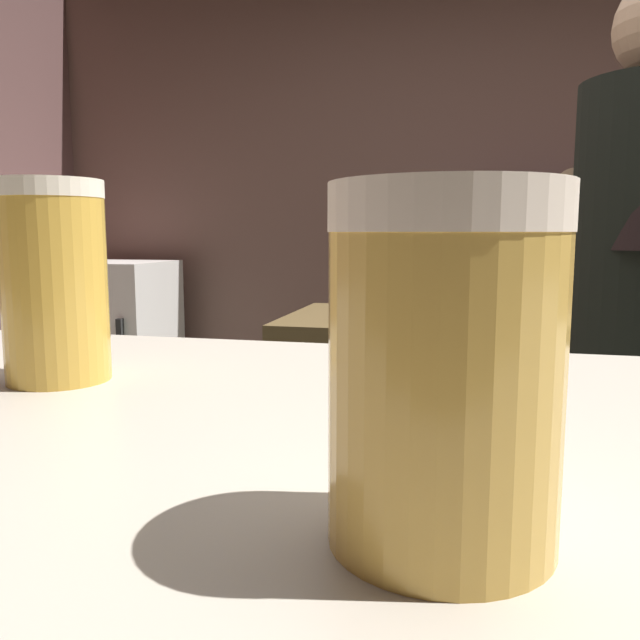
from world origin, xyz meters
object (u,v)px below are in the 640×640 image
object	(u,v)px
pint_glass_near	(444,368)
bottle_soy	(639,194)
mini_fridge	(117,352)
mixing_bowl	(437,313)
bottle_hot_sauce	(592,198)
bottle_olive_oil	(516,202)
bottle_vinegar	(542,202)
pint_glass_far	(55,282)

from	to	relation	value
pint_glass_near	bottle_soy	xyz separation A→B (m)	(0.76, 3.09, 0.23)
mini_fridge	mixing_bowl	world-z (taller)	mini_fridge
bottle_hot_sauce	bottle_olive_oil	xyz separation A→B (m)	(-0.37, -0.13, -0.02)
mini_fridge	bottle_soy	bearing A→B (deg)	3.39
pint_glass_near	bottle_hot_sauce	xyz separation A→B (m)	(0.56, 3.18, 0.22)
bottle_vinegar	bottle_soy	world-z (taller)	bottle_soy
pint_glass_far	bottle_soy	world-z (taller)	bottle_soy
bottle_olive_oil	mixing_bowl	bearing A→B (deg)	-101.93
mixing_bowl	pint_glass_far	world-z (taller)	pint_glass_far
bottle_hot_sauce	bottle_olive_oil	distance (m)	0.39
mixing_bowl	pint_glass_near	bearing A→B (deg)	-86.89
mini_fridge	bottle_olive_oil	distance (m)	2.27
bottle_hot_sauce	bottle_vinegar	xyz separation A→B (m)	(-0.23, -0.02, -0.02)
bottle_vinegar	bottle_soy	xyz separation A→B (m)	(0.42, -0.06, 0.03)
mixing_bowl	bottle_soy	bearing A→B (deg)	59.11
bottle_vinegar	pint_glass_near	bearing A→B (deg)	-96.01
mini_fridge	pint_glass_near	bearing A→B (deg)	-56.78
mini_fridge	bottle_hot_sauce	distance (m)	2.63
mini_fridge	bottle_soy	size ratio (longest dim) A/B	3.78
mixing_bowl	bottle_olive_oil	distance (m)	1.45
bottle_vinegar	bottle_olive_oil	world-z (taller)	bottle_vinegar
mini_fridge	bottle_olive_oil	bearing A→B (deg)	3.12
pint_glass_near	pint_glass_far	bearing A→B (deg)	146.90
bottle_hot_sauce	pint_glass_near	bearing A→B (deg)	-100.09
pint_glass_far	bottle_hot_sauce	size ratio (longest dim) A/B	0.66
pint_glass_near	bottle_vinegar	distance (m)	3.18
mixing_bowl	pint_glass_near	distance (m)	1.69
mini_fridge	mixing_bowl	distance (m)	2.26
mixing_bowl	bottle_olive_oil	world-z (taller)	bottle_olive_oil
mixing_bowl	pint_glass_far	xyz separation A→B (m)	(-0.21, -1.48, 0.20)
bottle_olive_oil	pint_glass_far	bearing A→B (deg)	-99.91
mixing_bowl	bottle_vinegar	size ratio (longest dim) A/B	0.86
mixing_bowl	bottle_hot_sauce	bearing A→B (deg)	66.36
bottle_olive_oil	bottle_vinegar	bearing A→B (deg)	38.34
pint_glass_near	bottle_soy	bearing A→B (deg)	76.26
bottle_olive_oil	bottle_soy	world-z (taller)	bottle_soy
mixing_bowl	bottle_vinegar	bearing A→B (deg)	74.02
pint_glass_near	bottle_soy	world-z (taller)	bottle_soy
pint_glass_near	mixing_bowl	bearing A→B (deg)	93.11
pint_glass_near	pint_glass_far	world-z (taller)	pint_glass_far
mixing_bowl	pint_glass_near	world-z (taller)	pint_glass_near
mini_fridge	mixing_bowl	size ratio (longest dim) A/B	6.24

